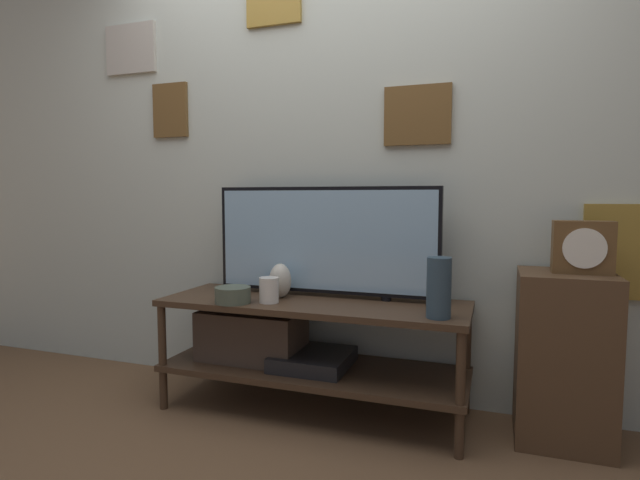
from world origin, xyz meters
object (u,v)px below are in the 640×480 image
(television, at_px, (325,240))
(vase_urn_stoneware, at_px, (280,281))
(candle_jar, at_px, (269,290))
(vase_wide_bowl, at_px, (233,295))
(mantel_clock, at_px, (583,247))
(vase_tall_ceramic, at_px, (439,288))

(television, relative_size, vase_urn_stoneware, 6.73)
(candle_jar, bearing_deg, vase_urn_stoneware, 89.14)
(vase_wide_bowl, distance_m, vase_urn_stoneware, 0.26)
(mantel_clock, bearing_deg, vase_wide_bowl, -170.42)
(vase_wide_bowl, xyz_separation_m, mantel_clock, (1.52, 0.26, 0.26))
(vase_tall_ceramic, height_order, mantel_clock, mantel_clock)
(television, relative_size, mantel_clock, 4.94)
(vase_tall_ceramic, relative_size, candle_jar, 2.10)
(television, xyz_separation_m, candle_jar, (-0.20, -0.23, -0.23))
(vase_wide_bowl, relative_size, candle_jar, 1.40)
(vase_urn_stoneware, xyz_separation_m, candle_jar, (-0.00, -0.13, -0.03))
(vase_urn_stoneware, bearing_deg, candle_jar, -90.86)
(vase_tall_ceramic, xyz_separation_m, mantel_clock, (0.56, 0.24, 0.17))
(vase_wide_bowl, xyz_separation_m, vase_urn_stoneware, (0.16, 0.19, 0.05))
(vase_tall_ceramic, xyz_separation_m, vase_wide_bowl, (-0.96, -0.02, -0.09))
(vase_urn_stoneware, bearing_deg, television, 26.02)
(candle_jar, bearing_deg, vase_tall_ceramic, -2.99)
(television, bearing_deg, vase_tall_ceramic, -24.25)
(television, bearing_deg, candle_jar, -131.99)
(vase_wide_bowl, relative_size, mantel_clock, 0.73)
(vase_urn_stoneware, bearing_deg, vase_wide_bowl, -130.33)
(candle_jar, xyz_separation_m, mantel_clock, (1.36, 0.19, 0.23))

